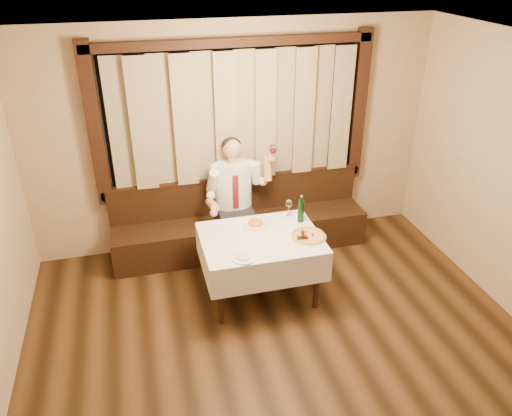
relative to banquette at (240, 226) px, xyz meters
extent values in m
cube|color=black|center=(0.00, -2.72, -0.32)|extent=(5.00, 6.00, 0.01)
cube|color=silver|center=(0.00, -2.72, 2.49)|extent=(5.00, 6.00, 0.01)
cube|color=tan|center=(0.00, 0.28, 1.09)|extent=(5.00, 0.01, 2.80)
cube|color=black|center=(0.00, 0.26, 1.39)|extent=(3.00, 0.02, 1.60)
cube|color=orange|center=(-0.70, 0.25, 1.09)|extent=(0.50, 0.01, 0.40)
cube|color=black|center=(0.00, 0.22, 0.54)|extent=(3.30, 0.12, 0.10)
cube|color=black|center=(0.00, 0.22, 2.24)|extent=(3.30, 0.12, 0.10)
cube|color=black|center=(-1.60, 0.22, 1.39)|extent=(0.16, 0.12, 1.90)
cube|color=black|center=(1.60, 0.22, 1.39)|extent=(0.16, 0.12, 1.90)
cube|color=#8B7A59|center=(0.00, 0.16, 1.39)|extent=(2.90, 0.08, 1.55)
cube|color=black|center=(0.00, -0.04, -0.09)|extent=(3.20, 0.60, 0.45)
cube|color=black|center=(0.00, 0.20, 0.36)|extent=(3.20, 0.12, 0.45)
cube|color=black|center=(0.00, 0.20, 0.61)|extent=(3.20, 0.14, 0.04)
cylinder|color=black|center=(-0.52, -1.39, 0.04)|extent=(0.06, 0.06, 0.71)
cylinder|color=black|center=(0.52, -1.39, 0.04)|extent=(0.06, 0.06, 0.71)
cylinder|color=black|center=(-0.52, -0.65, 0.04)|extent=(0.06, 0.06, 0.71)
cylinder|color=black|center=(0.52, -0.65, 0.04)|extent=(0.06, 0.06, 0.71)
cube|color=black|center=(0.00, -1.02, 0.42)|extent=(1.20, 0.90, 0.04)
cube|color=white|center=(0.00, -1.02, 0.44)|extent=(1.26, 0.96, 0.01)
cube|color=white|center=(0.00, -1.50, 0.27)|extent=(1.26, 0.01, 0.35)
cube|color=white|center=(0.00, -0.54, 0.27)|extent=(1.26, 0.01, 0.35)
cube|color=white|center=(-0.63, -1.02, 0.27)|extent=(0.01, 0.96, 0.35)
cube|color=white|center=(0.63, -1.02, 0.27)|extent=(0.01, 0.96, 0.35)
cylinder|color=white|center=(0.49, -1.16, 0.45)|extent=(0.38, 0.38, 0.01)
cylinder|color=#C5481D|center=(0.49, -1.16, 0.46)|extent=(0.35, 0.35, 0.01)
torus|color=#BC8848|center=(0.49, -1.16, 0.47)|extent=(0.36, 0.36, 0.03)
sphere|color=black|center=(0.46, -1.14, 0.47)|extent=(0.02, 0.02, 0.02)
sphere|color=black|center=(0.53, -1.17, 0.47)|extent=(0.02, 0.02, 0.02)
cylinder|color=white|center=(0.01, -0.76, 0.45)|extent=(0.29, 0.29, 0.02)
ellipsoid|color=#B9501D|center=(0.01, -0.76, 0.50)|extent=(0.18, 0.18, 0.08)
cylinder|color=white|center=(-0.27, -1.38, 0.45)|extent=(0.25, 0.25, 0.02)
ellipsoid|color=beige|center=(-0.27, -1.38, 0.49)|extent=(0.15, 0.15, 0.07)
cylinder|color=#0D3D13|center=(0.52, -0.81, 0.58)|extent=(0.07, 0.07, 0.26)
cylinder|color=#0D3D13|center=(0.52, -0.81, 0.73)|extent=(0.03, 0.03, 0.06)
cylinder|color=silver|center=(0.52, -0.81, 0.76)|extent=(0.03, 0.03, 0.01)
cylinder|color=white|center=(0.43, -0.65, 0.45)|extent=(0.07, 0.07, 0.01)
cylinder|color=white|center=(0.43, -0.65, 0.50)|extent=(0.01, 0.01, 0.10)
ellipsoid|color=white|center=(0.43, -0.65, 0.60)|extent=(0.07, 0.07, 0.09)
cube|color=black|center=(0.41, -1.20, 0.46)|extent=(0.12, 0.07, 0.04)
cube|color=black|center=(0.41, -1.20, 0.52)|extent=(0.02, 0.06, 0.08)
cylinder|color=white|center=(0.38, -1.19, 0.51)|extent=(0.03, 0.03, 0.07)
cylinder|color=silver|center=(0.38, -1.19, 0.54)|extent=(0.03, 0.03, 0.01)
cylinder|color=white|center=(0.44, -1.20, 0.51)|extent=(0.03, 0.03, 0.07)
cylinder|color=silver|center=(0.44, -1.20, 0.54)|extent=(0.03, 0.03, 0.01)
cube|color=black|center=(-0.08, -0.17, 0.23)|extent=(0.43, 0.49, 0.17)
cube|color=black|center=(-0.20, -0.41, -0.09)|extent=(0.12, 0.13, 0.45)
cube|color=black|center=(0.04, -0.41, -0.09)|extent=(0.12, 0.13, 0.45)
ellipsoid|color=white|center=(-0.08, -0.01, 0.60)|extent=(0.45, 0.28, 0.58)
cube|color=maroon|center=(-0.08, -0.16, 0.57)|extent=(0.07, 0.01, 0.43)
cylinder|color=tan|center=(-0.08, -0.01, 0.94)|extent=(0.11, 0.11, 0.09)
sphere|color=tan|center=(-0.08, -0.01, 1.08)|extent=(0.23, 0.23, 0.23)
ellipsoid|color=black|center=(-0.08, 0.02, 1.11)|extent=(0.23, 0.23, 0.17)
sphere|color=white|center=(-0.30, -0.01, 0.84)|extent=(0.14, 0.14, 0.14)
sphere|color=white|center=(0.14, -0.01, 0.84)|extent=(0.14, 0.14, 0.14)
sphere|color=tan|center=(-0.40, -0.45, 0.48)|extent=(0.09, 0.09, 0.09)
sphere|color=tan|center=(0.35, -0.19, 0.98)|extent=(0.10, 0.10, 0.10)
cylinder|color=white|center=(0.35, -0.23, 1.02)|extent=(0.01, 0.01, 0.12)
ellipsoid|color=white|center=(0.35, -0.23, 1.11)|extent=(0.09, 0.09, 0.11)
ellipsoid|color=#4C070F|center=(0.35, -0.23, 1.09)|extent=(0.07, 0.07, 0.06)
camera|label=1|loc=(-1.18, -5.41, 3.22)|focal=35.00mm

